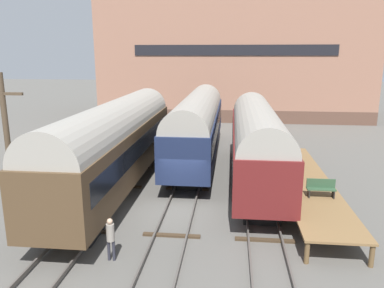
# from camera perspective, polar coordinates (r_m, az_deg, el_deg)

# --- Properties ---
(ground_plane) EXTENTS (200.00, 200.00, 0.00)m
(ground_plane) POSITION_cam_1_polar(r_m,az_deg,el_deg) (20.00, -1.75, -9.95)
(ground_plane) COLOR #56544F
(track_left) EXTENTS (2.60, 60.00, 0.26)m
(track_left) POSITION_cam_1_polar(r_m,az_deg,el_deg) (20.88, -13.19, -8.86)
(track_left) COLOR #4C4742
(track_left) RESTS_ON ground
(track_middle) EXTENTS (2.60, 60.00, 0.26)m
(track_middle) POSITION_cam_1_polar(r_m,az_deg,el_deg) (19.95, -1.75, -9.58)
(track_middle) COLOR #4C4742
(track_middle) RESTS_ON ground
(track_right) EXTENTS (2.60, 60.00, 0.26)m
(track_right) POSITION_cam_1_polar(r_m,az_deg,el_deg) (19.85, 10.32, -9.93)
(track_right) COLOR #4C4742
(track_right) RESTS_ON ground
(train_car_brown) EXTENTS (3.08, 17.59, 5.35)m
(train_car_brown) POSITION_cam_1_polar(r_m,az_deg,el_deg) (22.26, -11.52, 0.45)
(train_car_brown) COLOR black
(train_car_brown) RESTS_ON ground
(train_car_navy) EXTENTS (3.07, 17.90, 5.12)m
(train_car_navy) POSITION_cam_1_polar(r_m,az_deg,el_deg) (28.56, 0.88, 3.30)
(train_car_navy) COLOR black
(train_car_navy) RESTS_ON ground
(train_car_maroon) EXTENTS (2.96, 15.47, 5.02)m
(train_car_maroon) POSITION_cam_1_polar(r_m,az_deg,el_deg) (23.52, 9.80, 0.74)
(train_car_maroon) COLOR black
(train_car_maroon) RESTS_ON ground
(station_platform) EXTENTS (2.72, 14.81, 1.03)m
(station_platform) POSITION_cam_1_polar(r_m,az_deg,el_deg) (22.36, 16.83, -5.37)
(station_platform) COLOR brown
(station_platform) RESTS_ON ground
(bench) EXTENTS (1.40, 0.40, 0.91)m
(bench) POSITION_cam_1_polar(r_m,az_deg,el_deg) (19.78, 19.06, -6.30)
(bench) COLOR #2D4C33
(bench) RESTS_ON station_platform
(person_worker) EXTENTS (0.32, 0.32, 1.78)m
(person_worker) POSITION_cam_1_polar(r_m,az_deg,el_deg) (15.38, -12.31, -13.43)
(person_worker) COLOR #282833
(person_worker) RESTS_ON ground
(utility_pole) EXTENTS (1.80, 0.24, 7.25)m
(utility_pole) POSITION_cam_1_polar(r_m,az_deg,el_deg) (17.84, -26.10, -1.43)
(utility_pole) COLOR #473828
(utility_pole) RESTS_ON ground
(warehouse_building) EXTENTS (32.92, 13.40, 15.31)m
(warehouse_building) POSITION_cam_1_polar(r_m,az_deg,el_deg) (50.71, 6.38, 13.08)
(warehouse_building) COLOR brown
(warehouse_building) RESTS_ON ground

